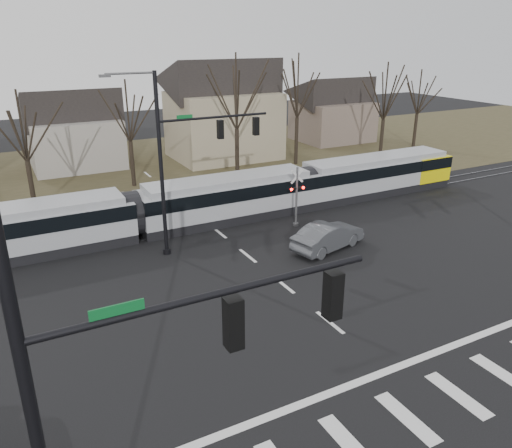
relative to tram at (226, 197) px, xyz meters
name	(u,v)px	position (x,y,z in m)	size (l,w,h in m)	color
ground	(359,346)	(-1.44, -16.00, -1.63)	(140.00, 140.00, 0.00)	black
grass_verge	(141,170)	(-1.44, 16.00, -1.63)	(140.00, 28.00, 0.01)	#38331E
crosswalk	(433,406)	(-1.44, -20.00, -1.63)	(27.00, 2.60, 0.01)	silver
stop_line	(389,370)	(-1.44, -17.80, -1.63)	(28.00, 0.35, 0.01)	silver
lane_dashes	(207,223)	(-1.44, 0.00, -1.63)	(0.18, 30.00, 0.01)	silver
rail_pair	(209,224)	(-1.44, -0.20, -1.60)	(90.00, 1.52, 0.06)	#59595E
tram	(226,197)	(0.00, 0.00, 0.00)	(39.51, 2.93, 3.00)	gray
sedan	(328,236)	(3.22, -7.29, -0.83)	(5.13, 2.85, 1.60)	#424549
signal_pole_near_left	(134,410)	(-11.84, -22.00, 4.07)	(9.28, 0.44, 10.20)	black
signal_pole_far	(188,154)	(-3.84, -3.50, 4.07)	(9.28, 0.44, 10.20)	black
rail_crossing_signal	(297,199)	(3.56, -3.21, 0.25)	(1.08, 0.36, 4.00)	#59595B
tree_row	(181,124)	(0.56, 10.00, 3.37)	(59.20, 7.20, 10.00)	black
house_b	(73,125)	(-6.44, 20.00, 2.34)	(8.64, 7.56, 7.65)	gray
house_c	(223,106)	(7.56, 17.00, 3.60)	(10.80, 8.64, 10.10)	gray
house_d	(333,106)	(22.56, 19.00, 2.34)	(8.64, 7.56, 7.65)	brown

